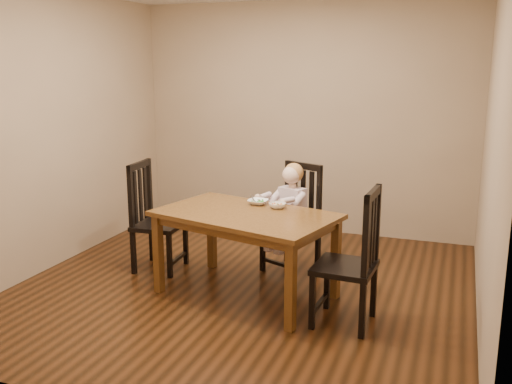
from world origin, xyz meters
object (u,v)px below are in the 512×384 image
(dining_table, at_px, (246,222))
(chair_child, at_px, (294,220))
(chair_left, at_px, (154,219))
(chair_right, at_px, (352,260))
(toddler, at_px, (291,207))
(bowl_peas, at_px, (258,202))
(bowl_veg, at_px, (277,205))

(dining_table, bearing_deg, chair_child, 73.80)
(dining_table, xyz_separation_m, chair_left, (-1.08, 0.31, -0.15))
(chair_right, xyz_separation_m, toddler, (-0.78, 0.96, 0.13))
(chair_left, relative_size, toddler, 1.90)
(chair_child, distance_m, bowl_peas, 0.56)
(dining_table, xyz_separation_m, toddler, (0.20, 0.70, -0.01))
(chair_left, bearing_deg, toddler, 102.65)
(dining_table, xyz_separation_m, chair_child, (0.22, 0.75, -0.16))
(chair_child, relative_size, chair_right, 0.96)
(chair_child, height_order, bowl_veg, chair_child)
(dining_table, height_order, bowl_veg, bowl_veg)
(dining_table, relative_size, bowl_peas, 9.36)
(dining_table, height_order, chair_child, chair_child)
(chair_right, height_order, bowl_peas, chair_right)
(dining_table, bearing_deg, toddler, 74.29)
(toddler, relative_size, bowl_peas, 3.15)
(dining_table, bearing_deg, chair_left, 164.03)
(toddler, bearing_deg, bowl_veg, 114.16)
(dining_table, height_order, toddler, toddler)
(chair_child, xyz_separation_m, chair_left, (-1.30, -0.44, 0.01))
(chair_left, distance_m, bowl_veg, 1.32)
(dining_table, relative_size, chair_right, 1.53)
(chair_child, bearing_deg, chair_left, 41.58)
(dining_table, bearing_deg, chair_right, -14.81)
(dining_table, bearing_deg, bowl_peas, 90.00)
(chair_child, height_order, chair_left, chair_left)
(dining_table, relative_size, chair_child, 1.59)
(toddler, bearing_deg, chair_left, 39.87)
(chair_right, xyz_separation_m, bowl_peas, (-0.97, 0.57, 0.25))
(bowl_peas, bearing_deg, dining_table, -90.00)
(chair_child, bearing_deg, bowl_veg, 111.70)
(toddler, bearing_deg, bowl_peas, 86.00)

